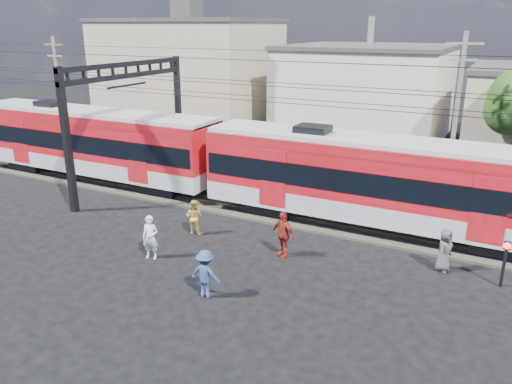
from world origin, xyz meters
TOP-DOWN VIEW (x-y plane):
  - ground at (0.00, 0.00)m, footprint 120.00×120.00m
  - track_bed at (0.00, 8.00)m, footprint 70.00×3.40m
  - rail_near at (0.00, 7.25)m, footprint 70.00×0.12m
  - rail_far at (0.00, 8.75)m, footprint 70.00×0.12m
  - commuter_train at (4.09, 8.00)m, footprint 50.30×3.08m
  - catenary at (-8.65, 8.00)m, footprint 70.00×9.30m
  - building_west at (-17.00, 24.00)m, footprint 14.28×10.20m
  - building_midwest at (-2.00, 27.00)m, footprint 12.24×12.24m
  - utility_pole_mid at (6.00, 15.00)m, footprint 1.80×0.24m
  - utility_pole_west at (-22.00, 14.00)m, footprint 1.80×0.24m
  - pedestrian_a at (-3.30, 1.06)m, footprint 0.74×0.58m
  - pedestrian_b at (-3.17, 3.90)m, footprint 0.86×0.72m
  - pedestrian_c at (0.23, -0.45)m, footprint 1.13×0.69m
  - pedestrian_d at (1.25, 3.59)m, footprint 1.20×0.82m
  - pedestrian_e at (7.11, 5.22)m, footprint 0.73×0.93m
  - crossing_signal at (9.12, 4.88)m, footprint 0.25×0.25m

SIDE VIEW (x-z plane):
  - ground at x=0.00m, z-range 0.00..0.00m
  - track_bed at x=0.00m, z-range 0.00..0.12m
  - rail_near at x=0.00m, z-range 0.12..0.24m
  - rail_far at x=0.00m, z-range 0.12..0.24m
  - pedestrian_b at x=-3.17m, z-range 0.00..1.57m
  - pedestrian_e at x=7.11m, z-range 0.00..1.68m
  - pedestrian_c at x=0.23m, z-range 0.00..1.71m
  - pedestrian_a at x=-3.30m, z-range 0.00..1.78m
  - pedestrian_d at x=1.25m, z-range 0.00..1.90m
  - crossing_signal at x=9.12m, z-range 0.34..2.08m
  - commuter_train at x=4.09m, z-range 0.31..4.49m
  - building_midwest at x=-2.00m, z-range 0.01..7.31m
  - utility_pole_west at x=-22.00m, z-range 0.28..8.28m
  - utility_pole_mid at x=6.00m, z-range 0.28..8.78m
  - building_west at x=-17.00m, z-range 0.01..9.31m
  - catenary at x=-8.65m, z-range 1.38..8.89m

